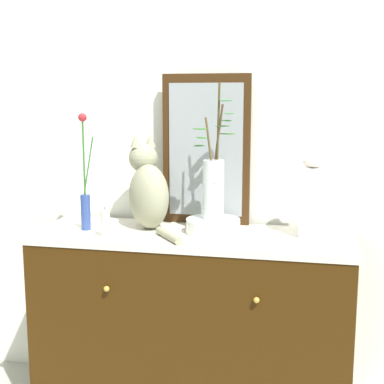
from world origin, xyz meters
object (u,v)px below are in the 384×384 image
at_px(sideboard, 192,326).
at_px(vase_slim_green, 85,196).
at_px(candle_pillar, 105,224).
at_px(mirror_leaning, 206,150).
at_px(vase_glass_clear, 214,185).
at_px(cat_sitting, 148,190).
at_px(bowl_porcelain, 213,226).
at_px(jar_lidded_porcelain, 312,197).

xyz_separation_m(sideboard, vase_slim_green, (-0.47, -0.02, 0.57)).
bearing_deg(sideboard, candle_pillar, -159.14).
xyz_separation_m(mirror_leaning, vase_glass_clear, (0.06, -0.17, -0.13)).
bearing_deg(cat_sitting, bowl_porcelain, -5.36).
relative_size(mirror_leaning, vase_slim_green, 1.33).
bearing_deg(mirror_leaning, sideboard, -95.73).
bearing_deg(bowl_porcelain, candle_pillar, -158.46).
bearing_deg(mirror_leaning, candle_pillar, -136.73).
height_order(sideboard, mirror_leaning, mirror_leaning).
height_order(cat_sitting, vase_slim_green, vase_slim_green).
distance_m(bowl_porcelain, jar_lidded_porcelain, 0.43).
relative_size(mirror_leaning, bowl_porcelain, 2.92).
height_order(mirror_leaning, cat_sitting, mirror_leaning).
bearing_deg(candle_pillar, vase_slim_green, 140.55).
xyz_separation_m(vase_slim_green, candle_pillar, (0.13, -0.11, -0.09)).
distance_m(mirror_leaning, vase_slim_green, 0.57).
bearing_deg(bowl_porcelain, vase_glass_clear, 16.81).
relative_size(sideboard, cat_sitting, 3.28).
bearing_deg(candle_pillar, vase_glass_clear, 21.53).
distance_m(cat_sitting, vase_glass_clear, 0.30).
xyz_separation_m(mirror_leaning, bowl_porcelain, (0.06, -0.17, -0.31)).
bearing_deg(sideboard, vase_slim_green, -177.27).
distance_m(mirror_leaning, candle_pillar, 0.57).
bearing_deg(bowl_porcelain, vase_slim_green, -173.78).
bearing_deg(cat_sitting, sideboard, -17.29).
bearing_deg(candle_pillar, mirror_leaning, 43.27).
relative_size(cat_sitting, jar_lidded_porcelain, 1.13).
bearing_deg(vase_glass_clear, jar_lidded_porcelain, 3.76).
height_order(bowl_porcelain, candle_pillar, candle_pillar).
bearing_deg(sideboard, jar_lidded_porcelain, 7.52).
xyz_separation_m(cat_sitting, candle_pillar, (-0.13, -0.19, -0.11)).
xyz_separation_m(mirror_leaning, candle_pillar, (-0.36, -0.34, -0.28)).
height_order(mirror_leaning, vase_slim_green, mirror_leaning).
height_order(mirror_leaning, jar_lidded_porcelain, mirror_leaning).
distance_m(cat_sitting, candle_pillar, 0.26).
relative_size(mirror_leaning, candle_pillar, 5.29).
xyz_separation_m(sideboard, jar_lidded_porcelain, (0.49, 0.06, 0.58)).
bearing_deg(vase_glass_clear, mirror_leaning, 110.53).
relative_size(mirror_leaning, cat_sitting, 1.64).
distance_m(cat_sitting, jar_lidded_porcelain, 0.70).
bearing_deg(cat_sitting, vase_slim_green, -161.16).
distance_m(cat_sitting, vase_slim_green, 0.27).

